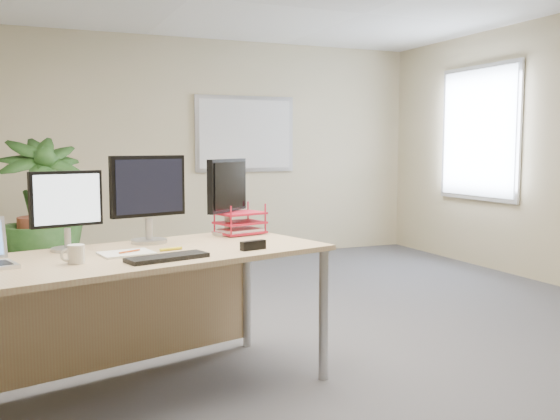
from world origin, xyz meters
name	(u,v)px	position (x,y,z in m)	size (l,w,h in m)	color
floor	(281,371)	(0.00, 0.00, 0.00)	(8.00, 8.00, 0.00)	#4E4E53
back_wall	(149,150)	(0.00, 4.00, 1.35)	(7.00, 0.04, 2.70)	#BDB286
whiteboard	(245,134)	(1.20, 3.97, 1.55)	(1.30, 0.04, 0.95)	#B4B5B9
window	(479,133)	(3.47, 2.30, 1.55)	(0.04, 1.30, 1.55)	#B4B5B9
desk	(125,282)	(-0.94, 0.02, 0.65)	(2.30, 1.42, 0.82)	tan
floor_plant	(40,218)	(-1.29, 2.56, 0.75)	(0.84, 0.84, 1.50)	#173A15
monitor_left	(67,205)	(-1.22, 0.14, 1.08)	(0.39, 0.18, 0.44)	#A8A8AC
monitor_right	(148,193)	(-0.75, 0.25, 1.12)	(0.47, 0.21, 0.52)	#A8A8AC
monitor_dark	(228,191)	(-0.20, 0.41, 1.11)	(0.36, 0.33, 0.50)	#A8A8AC
keyboard	(167,257)	(-0.78, -0.35, 0.83)	(0.42, 0.14, 0.02)	black
coffee_mug	(75,254)	(-1.22, -0.27, 0.87)	(0.12, 0.08, 0.09)	silver
spiral_notebook	(126,253)	(-0.95, -0.11, 0.83)	(0.27, 0.20, 0.01)	white
orange_pen	(130,251)	(-0.93, -0.12, 0.84)	(0.01, 0.01, 0.14)	#CE4C16
yellow_highlighter	(171,249)	(-0.70, -0.08, 0.83)	(0.02, 0.02, 0.13)	yellow
letter_tray	(240,225)	(-0.13, 0.38, 0.89)	(0.35, 0.29, 0.14)	red
stapler	(253,245)	(-0.27, -0.23, 0.85)	(0.15, 0.04, 0.05)	black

